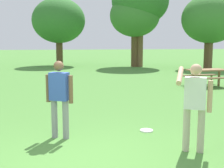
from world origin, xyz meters
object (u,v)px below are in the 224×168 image
at_px(frisbee, 147,130).
at_px(tree_back_left, 209,17).
at_px(person_catcher, 195,101).
at_px(tree_broad_center, 59,21).
at_px(tree_slender_mid, 140,2).
at_px(picnic_table_near, 206,74).
at_px(person_thrower, 59,94).
at_px(tree_far_right, 135,16).
at_px(tree_back_right, 210,19).

xyz_separation_m(frisbee, tree_back_left, (8.11, 14.09, 3.62)).
bearing_deg(person_catcher, tree_broad_center, 98.84).
bearing_deg(tree_slender_mid, person_catcher, -99.95).
distance_m(person_catcher, picnic_table_near, 8.42).
relative_size(person_thrower, tree_far_right, 0.30).
bearing_deg(person_catcher, frisbee, 110.96).
height_order(frisbee, tree_back_left, tree_back_left).
relative_size(tree_far_right, tree_back_right, 1.05).
height_order(picnic_table_near, tree_slender_mid, tree_slender_mid).
bearing_deg(tree_far_right, tree_back_right, -25.34).
distance_m(picnic_table_near, tree_far_right, 10.86).
bearing_deg(person_thrower, frisbee, 6.87).
bearing_deg(person_thrower, tree_back_right, 54.67).
distance_m(picnic_table_near, tree_back_left, 9.34).
distance_m(tree_slender_mid, tree_back_right, 5.32).
relative_size(tree_broad_center, tree_far_right, 0.97).
distance_m(person_catcher, tree_broad_center, 19.96).
bearing_deg(tree_back_right, tree_slender_mid, 152.62).
distance_m(frisbee, tree_broad_center, 18.68).
height_order(tree_broad_center, tree_back_right, tree_broad_center).
bearing_deg(picnic_table_near, tree_far_right, 95.84).
xyz_separation_m(person_thrower, tree_slender_mid, (5.59, 16.67, 3.98)).
xyz_separation_m(person_thrower, tree_far_right, (5.19, 16.66, 2.91)).
distance_m(person_catcher, tree_back_right, 17.45).
relative_size(frisbee, tree_back_left, 0.06).
relative_size(tree_far_right, tree_slender_mid, 0.81).
distance_m(picnic_table_near, tree_broad_center, 14.15).
bearing_deg(person_catcher, picnic_table_near, 63.35).
height_order(picnic_table_near, tree_back_right, tree_back_right).
xyz_separation_m(person_catcher, tree_slender_mid, (3.13, 17.82, 3.96)).
bearing_deg(tree_back_right, tree_far_right, 154.66).
xyz_separation_m(tree_far_right, tree_back_right, (4.96, -2.35, -0.34)).
bearing_deg(frisbee, tree_slender_mid, 77.46).
xyz_separation_m(person_catcher, tree_far_right, (2.72, 17.81, 2.89)).
relative_size(person_catcher, tree_slender_mid, 0.24).
bearing_deg(picnic_table_near, frisbee, -125.04).
relative_size(frisbee, tree_broad_center, 0.06).
relative_size(person_thrower, tree_back_right, 0.31).
xyz_separation_m(tree_far_right, tree_back_left, (4.86, -2.33, -0.22)).
distance_m(person_thrower, tree_far_right, 17.69).
xyz_separation_m(tree_broad_center, tree_slender_mid, (6.17, -1.73, 1.37)).
height_order(person_thrower, tree_far_right, tree_far_right).
distance_m(person_catcher, frisbee, 1.76).
xyz_separation_m(picnic_table_near, tree_slender_mid, (-0.65, 10.30, 4.36)).
distance_m(picnic_table_near, tree_back_right, 9.33).
xyz_separation_m(picnic_table_near, tree_back_right, (3.91, 7.94, 2.95)).
xyz_separation_m(person_thrower, picnic_table_near, (6.24, 6.37, -0.38)).
relative_size(frisbee, tree_back_right, 0.06).
bearing_deg(tree_far_right, picnic_table_near, -84.16).
height_order(tree_far_right, tree_back_left, tree_far_right).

